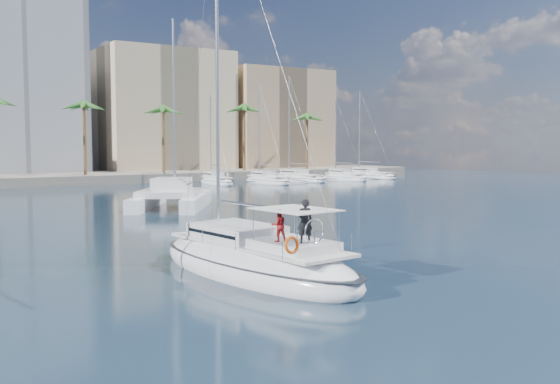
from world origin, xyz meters
TOP-DOWN VIEW (x-y plane):
  - ground at (0.00, 0.00)m, footprint 160.00×160.00m
  - quay at (0.00, 61.00)m, footprint 120.00×14.00m
  - building_beige at (22.00, 70.00)m, footprint 20.00×14.00m
  - building_tan_right at (42.00, 68.00)m, footprint 18.00×12.00m
  - palm_centre at (0.00, 57.00)m, footprint 3.60×3.60m
  - palm_right at (34.00, 57.00)m, footprint 3.60×3.60m
  - main_sloop at (-3.77, -3.90)m, footprint 5.31×12.57m
  - catamaran at (3.61, 22.53)m, footprint 10.33×11.93m
  - seagull at (-0.42, 3.03)m, footprint 1.23×0.53m
  - moored_yacht_a at (20.00, 47.00)m, footprint 3.37×9.52m
  - moored_yacht_b at (26.50, 45.00)m, footprint 3.32×10.83m
  - moored_yacht_c at (33.00, 47.00)m, footprint 3.98×12.33m
  - moored_yacht_d at (39.50, 45.00)m, footprint 3.52×9.55m
  - moored_yacht_e at (46.00, 47.00)m, footprint 4.61×11.11m

SIDE VIEW (x-z plane):
  - ground at x=0.00m, z-range 0.00..0.00m
  - moored_yacht_a at x=20.00m, z-range -5.95..5.95m
  - moored_yacht_b at x=26.50m, z-range -6.86..6.86m
  - moored_yacht_c at x=33.00m, z-range -7.77..7.77m
  - moored_yacht_d at x=39.50m, z-range -5.95..5.95m
  - moored_yacht_e at x=46.00m, z-range -6.86..6.86m
  - main_sloop at x=-3.77m, z-range -8.51..9.59m
  - seagull at x=-0.42m, z-range 0.48..0.70m
  - quay at x=0.00m, z-range 0.00..1.20m
  - catamaran at x=3.61m, z-range -6.79..9.02m
  - building_tan_right at x=42.00m, z-range 0.00..18.00m
  - building_beige at x=22.00m, z-range 0.00..20.00m
  - palm_centre at x=0.00m, z-range 4.13..16.43m
  - palm_right at x=34.00m, z-range 4.13..16.43m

